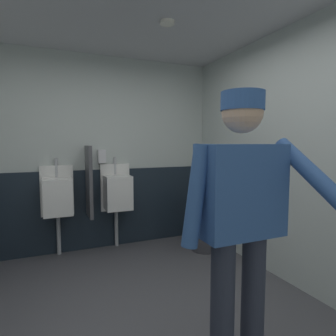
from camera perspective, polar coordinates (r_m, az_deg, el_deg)
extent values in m
cube|color=silver|center=(4.00, -14.21, 2.96)|extent=(3.84, 0.12, 2.60)
cube|color=silver|center=(2.98, 27.39, 1.88)|extent=(0.12, 4.59, 2.60)
cube|color=#19232D|center=(4.02, -13.80, -7.96)|extent=(3.24, 0.03, 1.07)
cylinder|color=white|center=(3.04, -0.14, 27.23)|extent=(0.14, 0.14, 0.03)
cube|color=white|center=(3.91, -21.44, -4.25)|extent=(0.40, 0.05, 0.65)
cube|color=white|center=(3.75, -21.33, -5.41)|extent=(0.34, 0.30, 0.45)
cylinder|color=#B7BABF|center=(3.86, -21.58, 0.05)|extent=(0.04, 0.04, 0.24)
cylinder|color=#B7BABF|center=(3.99, -21.16, -12.16)|extent=(0.05, 0.05, 0.55)
cube|color=white|center=(4.00, -10.61, -3.78)|extent=(0.40, 0.05, 0.65)
cube|color=white|center=(3.84, -10.04, -4.89)|extent=(0.34, 0.30, 0.45)
cylinder|color=#B7BABF|center=(3.95, -10.65, 0.42)|extent=(0.04, 0.04, 0.24)
cylinder|color=#B7BABF|center=(4.08, -10.36, -11.52)|extent=(0.05, 0.05, 0.55)
cube|color=#4C4C51|center=(3.72, -15.62, -2.60)|extent=(0.04, 0.40, 0.90)
cylinder|color=#2D3342|center=(1.87, 10.86, -26.77)|extent=(0.14, 0.14, 0.90)
cylinder|color=#2D3342|center=(1.99, 16.67, -24.86)|extent=(0.14, 0.14, 0.90)
cube|color=#335999|center=(1.68, 14.39, -4.37)|extent=(0.49, 0.24, 0.53)
cylinder|color=#335999|center=(1.52, 5.60, -5.63)|extent=(0.17, 0.09, 0.56)
cylinder|color=#335999|center=(1.70, 26.96, -1.03)|extent=(0.09, 0.50, 0.39)
sphere|color=#D8AD8C|center=(1.66, 14.73, 10.72)|extent=(0.23, 0.23, 0.23)
cylinder|color=#335999|center=(1.67, 14.78, 12.88)|extent=(0.24, 0.24, 0.10)
cylinder|color=#38383D|center=(3.89, 7.42, -11.20)|extent=(0.36, 0.36, 0.69)
cube|color=silver|center=(3.91, -13.19, 2.30)|extent=(0.10, 0.07, 0.18)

